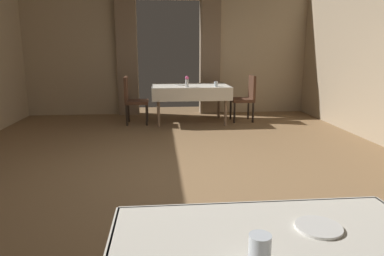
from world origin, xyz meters
name	(u,v)px	position (x,y,z in m)	size (l,w,h in m)	color
ground	(181,176)	(0.00, 0.00, 0.00)	(10.08, 10.08, 0.00)	olive
wall_back	(169,46)	(0.00, 4.18, 1.52)	(6.40, 0.27, 3.00)	tan
dining_table_mid	(191,90)	(0.39, 3.06, 0.67)	(1.52, 0.99, 0.75)	#7A604C
chair_mid_right	(246,96)	(1.53, 3.12, 0.52)	(0.44, 0.44, 0.93)	black
chair_mid_left	(133,98)	(-0.76, 3.04, 0.52)	(0.44, 0.44, 0.93)	black
plate_near_a	(319,227)	(0.39, -2.63, 0.76)	(0.18, 0.18, 0.01)	white
glass_near_b	(260,251)	(0.08, -2.85, 0.81)	(0.07, 0.07, 0.11)	silver
flower_vase_mid	(187,81)	(0.29, 2.73, 0.86)	(0.07, 0.07, 0.21)	silver
glass_mid_b	(216,84)	(0.85, 2.75, 0.80)	(0.07, 0.07, 0.10)	silver
plate_mid_c	(180,85)	(0.18, 3.06, 0.76)	(0.18, 0.18, 0.01)	white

